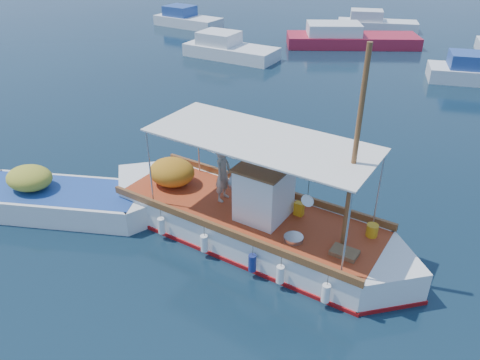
% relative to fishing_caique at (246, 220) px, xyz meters
% --- Properties ---
extents(ground, '(160.00, 160.00, 0.00)m').
position_rel_fishing_caique_xyz_m(ground, '(0.24, 0.47, -0.55)').
color(ground, black).
rests_on(ground, ground).
extents(fishing_caique, '(10.00, 4.67, 6.32)m').
position_rel_fishing_caique_xyz_m(fishing_caique, '(0.00, 0.00, 0.00)').
color(fishing_caique, white).
rests_on(fishing_caique, ground).
extents(dinghy, '(7.10, 2.82, 1.75)m').
position_rel_fishing_caique_xyz_m(dinghy, '(-6.12, -0.51, -0.19)').
color(dinghy, white).
rests_on(dinghy, ground).
extents(bg_boat_nw, '(6.57, 3.69, 1.80)m').
position_rel_fishing_caique_xyz_m(bg_boat_nw, '(-6.83, 18.61, -0.06)').
color(bg_boat_nw, silver).
rests_on(bg_boat_nw, ground).
extents(bg_boat_n, '(9.68, 5.20, 1.80)m').
position_rel_fishing_caique_xyz_m(bg_boat_n, '(0.40, 24.10, -0.06)').
color(bg_boat_n, '#A91C30').
rests_on(bg_boat_n, ground).
extents(bg_boat_far_w, '(6.16, 3.74, 1.80)m').
position_rel_fishing_caique_xyz_m(bg_boat_far_w, '(-13.37, 26.88, -0.06)').
color(bg_boat_far_w, silver).
rests_on(bg_boat_far_w, ground).
extents(bg_boat_far_n, '(6.43, 2.66, 1.80)m').
position_rel_fishing_caique_xyz_m(bg_boat_far_n, '(1.92, 29.85, -0.06)').
color(bg_boat_far_n, silver).
rests_on(bg_boat_far_n, ground).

